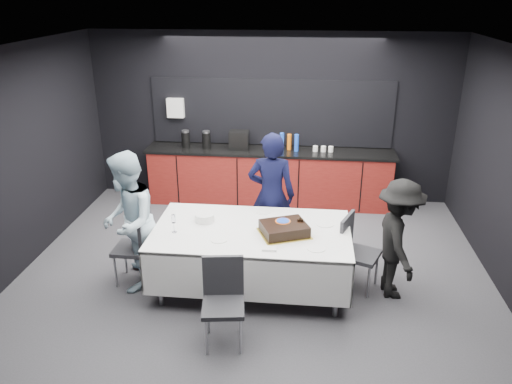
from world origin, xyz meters
TOP-DOWN VIEW (x-y plane):
  - ground at (0.00, 0.00)m, footprint 6.00×6.00m
  - room_shell at (0.00, 0.00)m, footprint 6.04×5.04m
  - kitchenette at (-0.02, 2.22)m, footprint 4.10×0.64m
  - party_table at (0.00, -0.40)m, footprint 2.32×1.32m
  - cake_assembly at (0.39, -0.48)m, footprint 0.67×0.62m
  - plate_stack at (-0.59, -0.24)m, footprint 0.24×0.24m
  - loose_plate_near at (-0.34, -0.70)m, footprint 0.20×0.20m
  - loose_plate_right_a at (0.86, -0.17)m, footprint 0.22×0.22m
  - loose_plate_right_b at (0.76, -0.79)m, footprint 0.21×0.21m
  - loose_plate_far at (0.09, 0.10)m, footprint 0.19×0.19m
  - fork_pile at (0.25, -0.87)m, footprint 0.16×0.10m
  - champagne_flute at (-0.89, -0.57)m, footprint 0.06×0.06m
  - chair_left at (-1.40, -0.43)m, footprint 0.42×0.42m
  - chair_right at (1.23, -0.26)m, footprint 0.55×0.55m
  - chair_near at (-0.17, -1.42)m, footprint 0.47×0.47m
  - person_center at (0.17, 0.46)m, footprint 0.64×0.43m
  - person_left at (-1.46, -0.51)m, footprint 0.79×0.94m
  - person_right at (1.70, -0.38)m, footprint 0.63×0.99m

SIDE VIEW (x-z plane):
  - ground at x=0.00m, z-range 0.00..0.00m
  - chair_left at x=-1.40m, z-range 0.07..1.00m
  - chair_right at x=1.23m, z-range 0.07..1.00m
  - chair_near at x=-0.17m, z-range 0.07..1.00m
  - kitchenette at x=-0.02m, z-range -0.48..1.57m
  - party_table at x=0.00m, z-range 0.25..1.03m
  - person_right at x=1.70m, z-range 0.00..1.45m
  - loose_plate_near at x=-0.34m, z-range 0.78..0.79m
  - loose_plate_right_a at x=0.86m, z-range 0.78..0.79m
  - loose_plate_right_b at x=0.76m, z-range 0.78..0.79m
  - loose_plate_far at x=0.09m, z-range 0.78..0.79m
  - fork_pile at x=0.25m, z-range 0.78..0.80m
  - plate_stack at x=-0.59m, z-range 0.78..0.88m
  - cake_assembly at x=0.39m, z-range 0.76..0.93m
  - person_left at x=-1.46m, z-range 0.00..1.70m
  - person_center at x=0.17m, z-range 0.00..1.73m
  - champagne_flute at x=-0.89m, z-range 0.83..1.05m
  - room_shell at x=0.00m, z-range 0.45..3.27m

